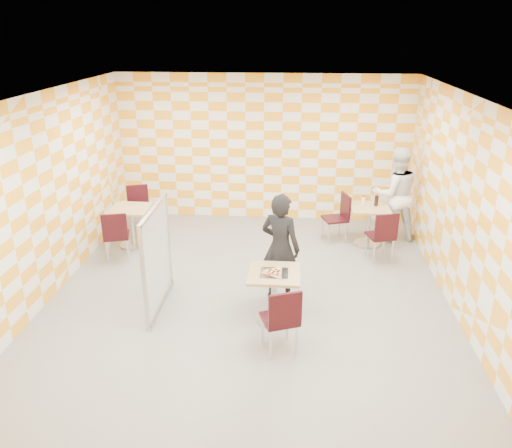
{
  "coord_description": "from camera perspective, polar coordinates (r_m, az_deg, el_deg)",
  "views": [
    {
      "loc": [
        0.64,
        -6.57,
        3.87
      ],
      "look_at": [
        0.1,
        0.2,
        1.15
      ],
      "focal_mm": 35.0,
      "sensor_mm": 36.0,
      "label": 1
    }
  ],
  "objects": [
    {
      "name": "room_shell",
      "position": [
        7.53,
        -0.55,
        3.47
      ],
      "size": [
        7.0,
        7.0,
        7.0
      ],
      "color": "gray",
      "rests_on": "ground"
    },
    {
      "name": "main_table",
      "position": [
        6.9,
        2.07,
        -7.33
      ],
      "size": [
        0.7,
        0.7,
        0.75
      ],
      "color": "tan",
      "rests_on": "ground"
    },
    {
      "name": "second_table",
      "position": [
        9.51,
        12.8,
        0.55
      ],
      "size": [
        0.7,
        0.7,
        0.75
      ],
      "color": "tan",
      "rests_on": "ground"
    },
    {
      "name": "empty_table",
      "position": [
        9.51,
        -14.08,
        0.43
      ],
      "size": [
        0.7,
        0.7,
        0.75
      ],
      "color": "tan",
      "rests_on": "ground"
    },
    {
      "name": "chair_main_front",
      "position": [
        6.22,
        3.0,
        -10.52
      ],
      "size": [
        0.55,
        0.55,
        0.92
      ],
      "color": "black",
      "rests_on": "ground"
    },
    {
      "name": "chair_second_front",
      "position": [
        8.84,
        14.31,
        -0.99
      ],
      "size": [
        0.52,
        0.53,
        0.92
      ],
      "color": "black",
      "rests_on": "ground"
    },
    {
      "name": "chair_second_side",
      "position": [
        9.56,
        9.56,
        1.15
      ],
      "size": [
        0.54,
        0.53,
        0.92
      ],
      "color": "black",
      "rests_on": "ground"
    },
    {
      "name": "chair_empty_near",
      "position": [
        8.91,
        -15.72,
        -0.96
      ],
      "size": [
        0.52,
        0.53,
        0.92
      ],
      "color": "black",
      "rests_on": "ground"
    },
    {
      "name": "chair_empty_far",
      "position": [
        10.18,
        -13.29,
        2.15
      ],
      "size": [
        0.53,
        0.54,
        0.92
      ],
      "color": "black",
      "rests_on": "ground"
    },
    {
      "name": "partition",
      "position": [
        7.25,
        -11.24,
        -3.78
      ],
      "size": [
        0.08,
        1.38,
        1.55
      ],
      "color": "white",
      "rests_on": "ground"
    },
    {
      "name": "man_dark",
      "position": [
        7.32,
        2.8,
        -2.72
      ],
      "size": [
        0.72,
        0.61,
        1.67
      ],
      "primitive_type": "imported",
      "rotation": [
        0.0,
        0.0,
        2.73
      ],
      "color": "black",
      "rests_on": "ground"
    },
    {
      "name": "man_white",
      "position": [
        9.76,
        15.64,
        3.3
      ],
      "size": [
        0.98,
        0.82,
        1.81
      ],
      "primitive_type": "imported",
      "rotation": [
        0.0,
        0.0,
        3.3
      ],
      "color": "white",
      "rests_on": "ground"
    },
    {
      "name": "pizza_on_foil",
      "position": [
        6.77,
        2.1,
        -5.48
      ],
      "size": [
        0.4,
        0.4,
        0.04
      ],
      "color": "silver",
      "rests_on": "main_table"
    },
    {
      "name": "sport_bottle",
      "position": [
        9.46,
        12.14,
        2.62
      ],
      "size": [
        0.06,
        0.06,
        0.2
      ],
      "color": "white",
      "rests_on": "second_table"
    },
    {
      "name": "soda_bottle",
      "position": [
        9.48,
        13.6,
        2.63
      ],
      "size": [
        0.07,
        0.07,
        0.23
      ],
      "color": "black",
      "rests_on": "second_table"
    }
  ]
}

